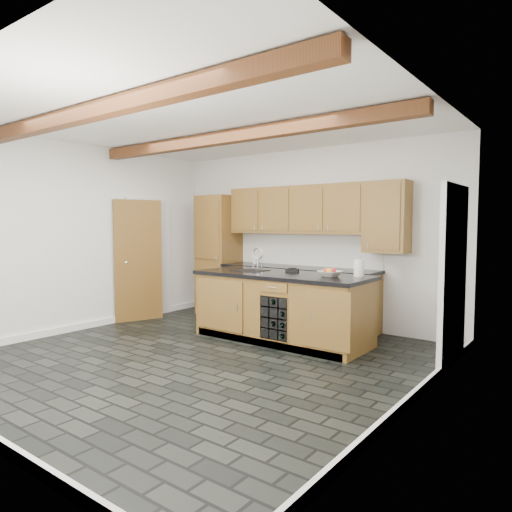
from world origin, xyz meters
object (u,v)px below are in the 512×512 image
Objects in this scene: paper_towel at (359,268)px; island at (281,307)px; fruit_bowl at (330,274)px; kitchen_scale at (292,270)px.

island is at bearing -164.68° from paper_towel.
paper_towel is at bearing 15.32° from island.
fruit_bowl is 1.34× the size of paper_towel.
paper_towel reaches higher than island.
fruit_bowl reaches higher than island.
kitchen_scale is 0.67× the size of fruit_bowl.
island is at bearing -175.49° from fruit_bowl.
paper_towel is (1.00, 0.01, 0.08)m from kitchen_scale.
paper_towel is at bearing -14.63° from kitchen_scale.
paper_towel is (1.01, 0.28, 0.57)m from island.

